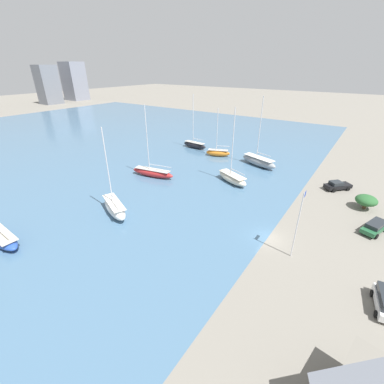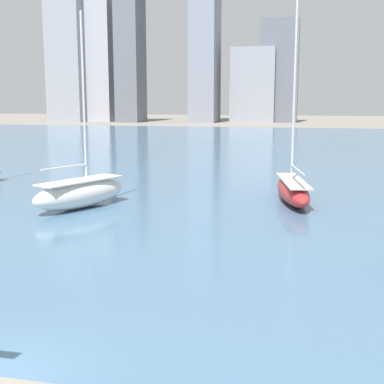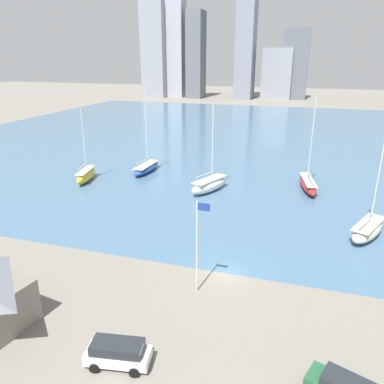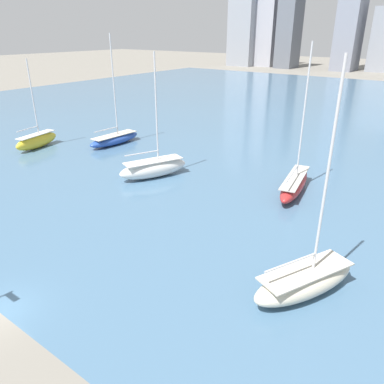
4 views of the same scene
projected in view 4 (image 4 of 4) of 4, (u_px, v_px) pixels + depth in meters
ground_plane at (0, 313)px, 23.56m from camera, size 500.00×500.00×0.00m
harbor_water at (338, 118)px, 75.19m from camera, size 180.00×140.00×0.00m
distant_city_skyline at (348, 16)px, 155.35m from camera, size 169.64×21.72×57.59m
sailboat_white at (154, 168)px, 44.82m from camera, size 5.61×8.86×14.26m
sailboat_red at (294, 183)px, 40.71m from camera, size 3.87×10.40×15.39m
sailboat_blue at (115, 139)px, 57.83m from camera, size 2.83×9.33×15.97m
sailboat_yellow at (37, 140)px, 56.02m from camera, size 3.40×7.94×12.69m
sailboat_cream at (305, 280)px, 24.92m from camera, size 5.76×8.64×15.26m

